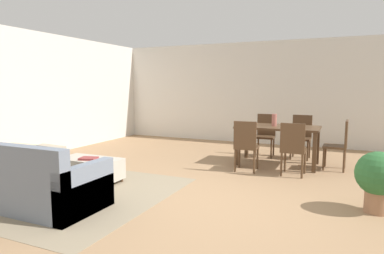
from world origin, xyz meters
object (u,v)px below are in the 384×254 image
object	(u,v)px
couch	(27,183)
dining_chair_far_left	(266,132)
book_on_ottoman	(88,158)
ottoman_table	(90,168)
dining_chair_far_right	(301,134)
vase_centerpiece	(274,120)
dining_chair_near_right	(293,146)
dining_table	(278,131)
dining_chair_head_east	(340,142)
dining_chair_near_left	(246,143)
potted_plant	(378,177)

from	to	relation	value
couch	dining_chair_far_left	bearing A→B (deg)	64.26
dining_chair_far_left	book_on_ottoman	distance (m)	3.90
couch	ottoman_table	distance (m)	1.19
dining_chair_far_right	vase_centerpiece	distance (m)	0.99
dining_chair_near_right	couch	bearing A→B (deg)	-135.32
dining_table	dining_chair_far_left	xyz separation A→B (m)	(-0.39, 0.75, -0.14)
dining_chair_far_right	ottoman_table	bearing A→B (deg)	-131.12
couch	dining_chair_near_right	distance (m)	4.11
ottoman_table	dining_chair_far_right	size ratio (longest dim) A/B	1.10
dining_chair_head_east	book_on_ottoman	world-z (taller)	dining_chair_head_east
ottoman_table	dining_table	xyz separation A→B (m)	(2.52, 2.47, 0.44)
dining_chair_near_left	dining_chair_far_right	size ratio (longest dim) A/B	1.00
couch	dining_chair_near_right	world-z (taller)	dining_chair_near_right
dining_table	dining_chair_head_east	bearing A→B (deg)	1.29
dining_chair_near_left	book_on_ottoman	xyz separation A→B (m)	(-2.06, -1.76, -0.12)
dining_chair_far_left	dining_chair_head_east	world-z (taller)	same
ottoman_table	dining_chair_far_right	bearing A→B (deg)	48.88
ottoman_table	dining_chair_near_right	bearing A→B (deg)	30.20
dining_chair_near_right	dining_chair_far_left	bearing A→B (deg)	117.42
dining_table	dining_chair_head_east	world-z (taller)	dining_chair_head_east
dining_chair_near_right	vase_centerpiece	distance (m)	0.98
ottoman_table	dining_chair_far_left	bearing A→B (deg)	56.61
dining_table	dining_chair_near_right	xyz separation A→B (m)	(0.40, -0.77, -0.14)
dining_table	potted_plant	world-z (taller)	dining_table
dining_table	vase_centerpiece	bearing A→B (deg)	176.30
dining_chair_far_right	dining_chair_head_east	bearing A→B (deg)	-45.97
dining_table	book_on_ottoman	world-z (taller)	dining_table
potted_plant	dining_chair_near_left	bearing A→B (deg)	146.85
vase_centerpiece	potted_plant	size ratio (longest dim) A/B	0.31
couch	vase_centerpiece	world-z (taller)	vase_centerpiece
ottoman_table	book_on_ottoman	size ratio (longest dim) A/B	3.91
dining_chair_near_left	potted_plant	xyz separation A→B (m)	(1.99, -1.30, -0.07)
dining_chair_near_right	potted_plant	size ratio (longest dim) A/B	1.22
couch	dining_table	xyz separation A→B (m)	(2.52, 3.65, 0.36)
book_on_ottoman	potted_plant	distance (m)	4.07
dining_chair_near_right	book_on_ottoman	xyz separation A→B (m)	(-2.87, -1.77, -0.12)
dining_chair_head_east	dining_chair_far_right	bearing A→B (deg)	134.03
dining_chair_near_left	ottoman_table	bearing A→B (deg)	-141.29
ottoman_table	dining_chair_near_right	xyz separation A→B (m)	(2.91, 1.70, 0.30)
dining_chair_far_right	book_on_ottoman	world-z (taller)	dining_chair_far_right
dining_chair_head_east	dining_chair_near_left	bearing A→B (deg)	-152.22
dining_table	dining_chair_head_east	size ratio (longest dim) A/B	1.68
potted_plant	dining_chair_head_east	bearing A→B (deg)	102.02
potted_plant	dining_table	bearing A→B (deg)	126.98
dining_chair_far_left	ottoman_table	bearing A→B (deg)	-123.39
couch	dining_chair_far_left	world-z (taller)	dining_chair_far_left
dining_chair_near_left	dining_chair_far_left	size ratio (longest dim) A/B	1.00
ottoman_table	dining_chair_far_left	world-z (taller)	dining_chair_far_left
dining_chair_head_east	potted_plant	distance (m)	2.16
couch	dining_chair_head_east	xyz separation A→B (m)	(3.64, 3.68, 0.22)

